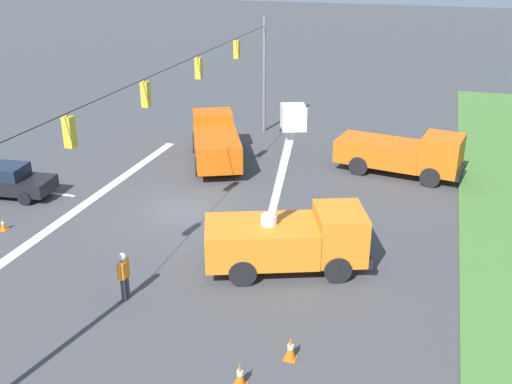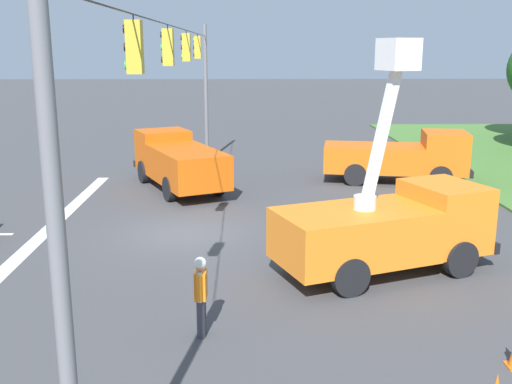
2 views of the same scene
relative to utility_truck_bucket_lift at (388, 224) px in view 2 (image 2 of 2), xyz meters
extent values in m
plane|color=#424244|center=(-3.62, -5.89, -1.37)|extent=(200.00, 200.00, 0.00)
cube|color=silver|center=(-3.62, -10.56, -1.37)|extent=(17.60, 0.50, 0.01)
cylinder|color=slate|center=(-16.62, -5.89, 2.23)|extent=(0.20, 0.20, 7.20)
cylinder|color=slate|center=(9.38, -5.89, 2.23)|extent=(0.20, 0.20, 7.20)
cylinder|color=black|center=(-3.62, -5.89, 5.23)|extent=(26.00, 0.03, 0.03)
cylinder|color=black|center=(-11.41, -5.89, 5.18)|extent=(0.02, 0.02, 0.10)
cube|color=gold|center=(-11.41, -5.89, 4.65)|extent=(0.32, 0.28, 0.96)
cylinder|color=green|center=(-11.41, -6.05, 4.97)|extent=(0.16, 0.05, 0.16)
cylinder|color=black|center=(-11.41, -6.05, 4.65)|extent=(0.16, 0.05, 0.16)
cylinder|color=black|center=(-11.41, -6.05, 4.33)|extent=(0.16, 0.05, 0.16)
cylinder|color=black|center=(-6.08, -5.89, 5.18)|extent=(0.02, 0.02, 0.10)
cube|color=gold|center=(-6.08, -5.89, 4.65)|extent=(0.32, 0.28, 0.96)
cylinder|color=black|center=(-6.08, -6.05, 4.97)|extent=(0.16, 0.05, 0.16)
cylinder|color=black|center=(-6.08, -6.05, 4.65)|extent=(0.16, 0.05, 0.16)
cylinder|color=green|center=(-6.08, -6.05, 4.33)|extent=(0.16, 0.05, 0.16)
cylinder|color=black|center=(-0.84, -5.89, 5.18)|extent=(0.02, 0.02, 0.10)
cube|color=gold|center=(-0.84, -5.89, 4.65)|extent=(0.32, 0.28, 0.96)
cylinder|color=black|center=(-0.84, -6.05, 4.97)|extent=(0.16, 0.05, 0.16)
cylinder|color=green|center=(-0.84, -6.05, 4.65)|extent=(0.16, 0.05, 0.16)
cylinder|color=black|center=(-0.84, -6.05, 4.33)|extent=(0.16, 0.05, 0.16)
cylinder|color=black|center=(4.19, -5.89, 5.18)|extent=(0.02, 0.02, 0.10)
cube|color=gold|center=(4.19, -5.89, 4.65)|extent=(0.32, 0.28, 0.96)
cylinder|color=black|center=(4.19, -6.05, 4.97)|extent=(0.16, 0.05, 0.16)
cylinder|color=black|center=(4.19, -6.05, 4.65)|extent=(0.16, 0.05, 0.16)
cylinder|color=green|center=(4.19, -6.05, 4.33)|extent=(0.16, 0.05, 0.16)
cube|color=orange|center=(0.38, -0.99, -0.19)|extent=(3.64, 4.64, 1.36)
cube|color=orange|center=(-0.66, 1.73, 0.04)|extent=(2.73, 2.43, 1.82)
cube|color=#1E2838|center=(-0.88, 2.30, 0.36)|extent=(1.90, 0.81, 0.82)
cube|color=black|center=(-1.00, 2.62, -0.72)|extent=(2.25, 0.99, 0.30)
cylinder|color=black|center=(-1.59, 1.13, -0.87)|extent=(0.62, 1.03, 1.00)
cylinder|color=black|center=(0.43, 1.90, -0.87)|extent=(0.62, 1.03, 1.00)
cylinder|color=black|center=(-0.37, -2.05, -0.87)|extent=(0.62, 1.03, 1.00)
cylinder|color=black|center=(1.64, -1.28, -0.87)|extent=(0.62, 1.03, 1.00)
cylinder|color=silver|center=(0.27, -0.71, 0.67)|extent=(0.60, 0.60, 0.36)
cube|color=white|center=(0.13, -0.34, 2.36)|extent=(0.59, 1.05, 3.79)
cube|color=white|center=(-0.01, 0.03, 4.48)|extent=(1.13, 1.07, 0.80)
cube|color=orange|center=(-11.44, 2.02, -0.28)|extent=(3.02, 4.74, 1.18)
cube|color=orange|center=(-10.91, 5.14, 0.06)|extent=(2.50, 2.24, 1.85)
cube|color=#1E2838|center=(-10.80, 5.79, 0.38)|extent=(1.95, 0.43, 0.83)
cube|color=black|center=(-10.74, 6.15, -0.72)|extent=(2.30, 0.54, 0.30)
cylinder|color=black|center=(-12.00, 5.07, -0.87)|extent=(0.44, 1.03, 1.00)
cylinder|color=black|center=(-9.91, 4.71, -0.87)|extent=(0.44, 1.03, 1.00)
cylinder|color=black|center=(-12.62, 1.42, -0.87)|extent=(0.44, 1.03, 1.00)
cylinder|color=black|center=(-10.53, 1.07, -0.87)|extent=(0.44, 1.03, 1.00)
cube|color=#D6560F|center=(-9.10, -6.28, -0.17)|extent=(5.06, 3.97, 1.40)
cube|color=#D6560F|center=(-12.03, -7.63, 0.04)|extent=(2.68, 2.81, 1.82)
cube|color=#1E2838|center=(-12.64, -7.91, 0.35)|extent=(0.91, 1.81, 0.82)
cube|color=black|center=(-12.98, -8.07, -0.72)|extent=(1.10, 2.15, 0.30)
cylinder|color=black|center=(-11.35, -8.48, -0.87)|extent=(1.03, 0.67, 1.00)
cylinder|color=black|center=(-12.24, -6.56, -0.87)|extent=(1.03, 0.67, 1.00)
cylinder|color=black|center=(-7.93, -6.90, -0.87)|extent=(1.03, 0.67, 1.00)
cylinder|color=black|center=(-8.81, -4.98, -0.87)|extent=(1.03, 0.67, 1.00)
cylinder|color=#383842|center=(3.57, -4.81, -0.95)|extent=(0.18, 0.18, 0.85)
cylinder|color=#383842|center=(3.76, -4.83, -0.95)|extent=(0.18, 0.18, 0.85)
cube|color=orange|center=(3.67, -4.82, -0.22)|extent=(0.41, 0.26, 0.60)
cube|color=silver|center=(3.67, -4.82, -0.22)|extent=(0.42, 0.11, 0.62)
cylinder|color=orange|center=(3.40, -4.80, -0.19)|extent=(0.11, 0.11, 0.55)
cylinder|color=orange|center=(3.93, -4.84, -0.19)|extent=(0.11, 0.11, 0.55)
sphere|color=tan|center=(3.67, -4.82, 0.21)|extent=(0.22, 0.22, 0.22)
sphere|color=white|center=(3.67, -4.82, 0.27)|extent=(0.26, 0.26, 0.26)
camera|label=1|loc=(19.07, 4.61, 9.96)|focal=42.00mm
camera|label=2|loc=(15.46, -3.91, 4.64)|focal=42.00mm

